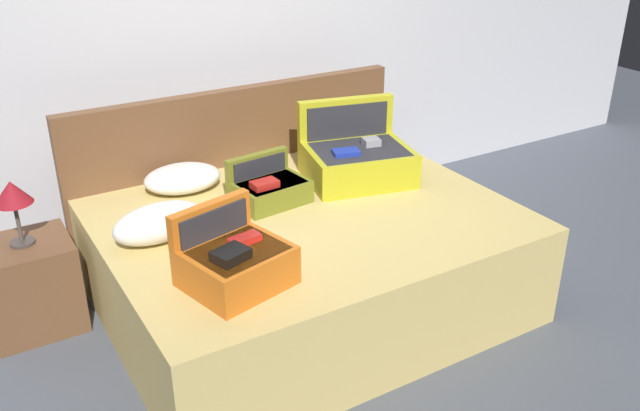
{
  "coord_description": "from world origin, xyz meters",
  "views": [
    {
      "loc": [
        -1.56,
        -2.33,
        2.11
      ],
      "look_at": [
        0.0,
        0.28,
        0.65
      ],
      "focal_mm": 38.22,
      "sensor_mm": 36.0,
      "label": 1
    }
  ],
  "objects_px": {
    "bed": "(308,260)",
    "pillow_center_head": "(159,223)",
    "nightstand": "(32,285)",
    "table_lamp": "(12,196)",
    "hard_case_large": "(357,158)",
    "pillow_near_headboard": "(183,178)",
    "hard_case_medium": "(235,261)",
    "hard_case_small": "(269,188)"
  },
  "relations": [
    {
      "from": "hard_case_small",
      "to": "table_lamp",
      "type": "xyz_separation_m",
      "value": [
        -1.21,
        0.32,
        0.12
      ]
    },
    {
      "from": "pillow_center_head",
      "to": "hard_case_medium",
      "type": "bearing_deg",
      "value": -75.34
    },
    {
      "from": "hard_case_small",
      "to": "pillow_near_headboard",
      "type": "xyz_separation_m",
      "value": [
        -0.34,
        0.38,
        -0.01
      ]
    },
    {
      "from": "hard_case_medium",
      "to": "pillow_center_head",
      "type": "bearing_deg",
      "value": 90.63
    },
    {
      "from": "hard_case_medium",
      "to": "hard_case_small",
      "type": "bearing_deg",
      "value": 38.87
    },
    {
      "from": "hard_case_large",
      "to": "bed",
      "type": "bearing_deg",
      "value": -137.76
    },
    {
      "from": "hard_case_medium",
      "to": "pillow_center_head",
      "type": "distance_m",
      "value": 0.57
    },
    {
      "from": "hard_case_medium",
      "to": "hard_case_small",
      "type": "xyz_separation_m",
      "value": [
        0.5,
        0.66,
        -0.03
      ]
    },
    {
      "from": "bed",
      "to": "hard_case_medium",
      "type": "bearing_deg",
      "value": -144.98
    },
    {
      "from": "hard_case_large",
      "to": "hard_case_medium",
      "type": "height_order",
      "value": "hard_case_large"
    },
    {
      "from": "hard_case_large",
      "to": "hard_case_small",
      "type": "relative_size",
      "value": 1.65
    },
    {
      "from": "bed",
      "to": "pillow_center_head",
      "type": "xyz_separation_m",
      "value": [
        -0.74,
        0.13,
        0.36
      ]
    },
    {
      "from": "hard_case_medium",
      "to": "pillow_center_head",
      "type": "relative_size",
      "value": 1.05
    },
    {
      "from": "pillow_near_headboard",
      "to": "pillow_center_head",
      "type": "height_order",
      "value": "pillow_center_head"
    },
    {
      "from": "hard_case_large",
      "to": "table_lamp",
      "type": "height_order",
      "value": "hard_case_large"
    },
    {
      "from": "bed",
      "to": "hard_case_small",
      "type": "relative_size",
      "value": 5.09
    },
    {
      "from": "hard_case_small",
      "to": "pillow_near_headboard",
      "type": "distance_m",
      "value": 0.51
    },
    {
      "from": "hard_case_large",
      "to": "pillow_near_headboard",
      "type": "distance_m",
      "value": 0.98
    },
    {
      "from": "pillow_center_head",
      "to": "nightstand",
      "type": "distance_m",
      "value": 0.81
    },
    {
      "from": "hard_case_large",
      "to": "pillow_center_head",
      "type": "height_order",
      "value": "hard_case_large"
    },
    {
      "from": "hard_case_large",
      "to": "nightstand",
      "type": "height_order",
      "value": "hard_case_large"
    },
    {
      "from": "pillow_center_head",
      "to": "table_lamp",
      "type": "relative_size",
      "value": 1.36
    },
    {
      "from": "hard_case_large",
      "to": "hard_case_small",
      "type": "bearing_deg",
      "value": -164.21
    },
    {
      "from": "pillow_near_headboard",
      "to": "hard_case_small",
      "type": "bearing_deg",
      "value": -48.21
    },
    {
      "from": "nightstand",
      "to": "table_lamp",
      "type": "height_order",
      "value": "table_lamp"
    },
    {
      "from": "bed",
      "to": "hard_case_small",
      "type": "distance_m",
      "value": 0.44
    },
    {
      "from": "hard_case_medium",
      "to": "pillow_center_head",
      "type": "xyz_separation_m",
      "value": [
        -0.14,
        0.55,
        -0.02
      ]
    },
    {
      "from": "hard_case_large",
      "to": "nightstand",
      "type": "relative_size",
      "value": 1.38
    },
    {
      "from": "bed",
      "to": "nightstand",
      "type": "height_order",
      "value": "bed"
    },
    {
      "from": "pillow_center_head",
      "to": "table_lamp",
      "type": "height_order",
      "value": "table_lamp"
    },
    {
      "from": "bed",
      "to": "hard_case_large",
      "type": "relative_size",
      "value": 3.08
    },
    {
      "from": "pillow_near_headboard",
      "to": "pillow_center_head",
      "type": "relative_size",
      "value": 0.93
    },
    {
      "from": "hard_case_medium",
      "to": "table_lamp",
      "type": "height_order",
      "value": "hard_case_medium"
    },
    {
      "from": "bed",
      "to": "hard_case_medium",
      "type": "relative_size",
      "value": 4.27
    },
    {
      "from": "pillow_center_head",
      "to": "nightstand",
      "type": "xyz_separation_m",
      "value": [
        -0.57,
        0.42,
        -0.4
      ]
    },
    {
      "from": "hard_case_medium",
      "to": "pillow_near_headboard",
      "type": "height_order",
      "value": "hard_case_medium"
    },
    {
      "from": "bed",
      "to": "table_lamp",
      "type": "relative_size",
      "value": 6.1
    },
    {
      "from": "hard_case_medium",
      "to": "pillow_near_headboard",
      "type": "distance_m",
      "value": 1.05
    },
    {
      "from": "nightstand",
      "to": "table_lamp",
      "type": "xyz_separation_m",
      "value": [
        0.0,
        0.0,
        0.5
      ]
    },
    {
      "from": "hard_case_large",
      "to": "pillow_near_headboard",
      "type": "relative_size",
      "value": 1.58
    },
    {
      "from": "pillow_center_head",
      "to": "pillow_near_headboard",
      "type": "bearing_deg",
      "value": 58.35
    },
    {
      "from": "bed",
      "to": "pillow_center_head",
      "type": "height_order",
      "value": "pillow_center_head"
    }
  ]
}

